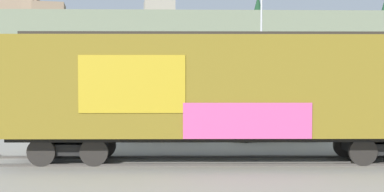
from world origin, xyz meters
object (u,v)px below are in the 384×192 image
(freight_car, at_px, (227,89))
(flagpole, at_px, (262,28))
(parked_car_silver, at_px, (165,122))
(parked_car_white, at_px, (272,122))

(freight_car, distance_m, flagpole, 13.59)
(freight_car, relative_size, flagpole, 1.57)
(flagpole, xyz_separation_m, parked_car_silver, (-5.98, -6.90, -5.37))
(freight_car, bearing_deg, parked_car_white, 63.19)
(parked_car_white, bearing_deg, parked_car_silver, 177.17)
(freight_car, distance_m, parked_car_white, 6.30)
(freight_car, xyz_separation_m, parked_car_silver, (-2.36, 5.68, -1.70))
(flagpole, relative_size, parked_car_white, 2.05)
(parked_car_silver, relative_size, parked_car_white, 0.95)
(flagpole, bearing_deg, parked_car_white, -97.04)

